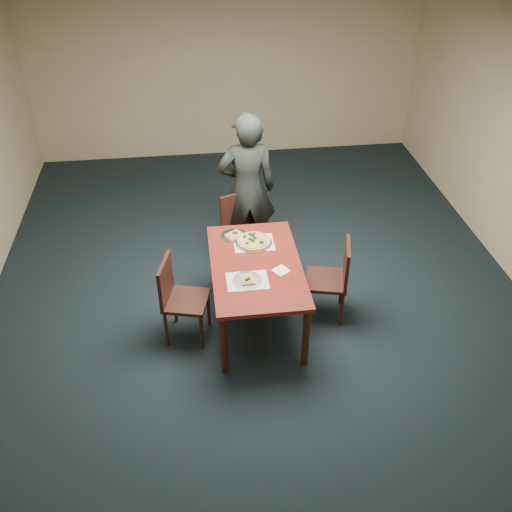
{
  "coord_description": "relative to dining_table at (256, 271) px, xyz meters",
  "views": [
    {
      "loc": [
        -0.65,
        -4.75,
        4.13
      ],
      "look_at": [
        -0.07,
        -0.2,
        0.85
      ],
      "focal_mm": 40.0,
      "sensor_mm": 36.0,
      "label": 1
    }
  ],
  "objects": [
    {
      "name": "placemat_near",
      "position": [
        -0.12,
        -0.26,
        0.09
      ],
      "size": [
        0.4,
        0.3,
        0.0
      ],
      "primitive_type": "cube",
      "color": "white",
      "rests_on": "dining_table"
    },
    {
      "name": "pizza_pan",
      "position": [
        0.02,
        0.38,
        0.12
      ],
      "size": [
        0.38,
        0.38,
        0.07
      ],
      "color": "silver",
      "rests_on": "dining_table"
    },
    {
      "name": "room_shell",
      "position": [
        0.07,
        0.2,
        1.08
      ],
      "size": [
        8.0,
        8.0,
        8.0
      ],
      "color": "tan",
      "rests_on": "ground"
    },
    {
      "name": "placemat_main",
      "position": [
        0.02,
        0.37,
        0.09
      ],
      "size": [
        0.42,
        0.32,
        0.0
      ],
      "primitive_type": "cube",
      "color": "white",
      "rests_on": "dining_table"
    },
    {
      "name": "diner",
      "position": [
        0.05,
        1.23,
        0.27
      ],
      "size": [
        0.68,
        0.45,
        1.85
      ],
      "primitive_type": "imported",
      "rotation": [
        0.0,
        0.0,
        3.15
      ],
      "color": "black",
      "rests_on": "ground"
    },
    {
      "name": "napkin",
      "position": [
        0.23,
        -0.14,
        0.09
      ],
      "size": [
        0.19,
        0.19,
        0.01
      ],
      "primitive_type": "cube",
      "rotation": [
        0.0,
        0.0,
        0.57
      ],
      "color": "white",
      "rests_on": "dining_table"
    },
    {
      "name": "chair_far",
      "position": [
        -0.04,
        1.07,
        -0.14
      ],
      "size": [
        0.55,
        0.55,
        0.91
      ],
      "rotation": [
        0.0,
        0.0,
        0.4
      ],
      "color": "black",
      "rests_on": "ground"
    },
    {
      "name": "dining_table",
      "position": [
        0.0,
        0.0,
        0.0
      ],
      "size": [
        0.9,
        1.5,
        0.75
      ],
      "color": "#5C1812",
      "rests_on": "ground"
    },
    {
      "name": "chair_right",
      "position": [
        0.82,
        0.01,
        -0.14
      ],
      "size": [
        0.51,
        0.51,
        0.91
      ],
      "rotation": [
        0.0,
        0.0,
        -1.81
      ],
      "color": "black",
      "rests_on": "ground"
    },
    {
      "name": "chair_left",
      "position": [
        -0.8,
        -0.1,
        -0.14
      ],
      "size": [
        0.51,
        0.51,
        0.91
      ],
      "rotation": [
        0.0,
        0.0,
        1.32
      ],
      "color": "black",
      "rests_on": "ground"
    },
    {
      "name": "slice_plate_far",
      "position": [
        -0.17,
        0.53,
        0.1
      ],
      "size": [
        0.28,
        0.28,
        0.06
      ],
      "color": "silver",
      "rests_on": "dining_table"
    },
    {
      "name": "ground",
      "position": [
        0.07,
        0.2,
        -0.66
      ],
      "size": [
        8.0,
        8.0,
        0.0
      ],
      "primitive_type": "plane",
      "color": "black",
      "rests_on": "ground"
    },
    {
      "name": "slice_plate_near",
      "position": [
        -0.12,
        -0.26,
        0.11
      ],
      "size": [
        0.28,
        0.28,
        0.06
      ],
      "color": "silver",
      "rests_on": "dining_table"
    }
  ]
}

